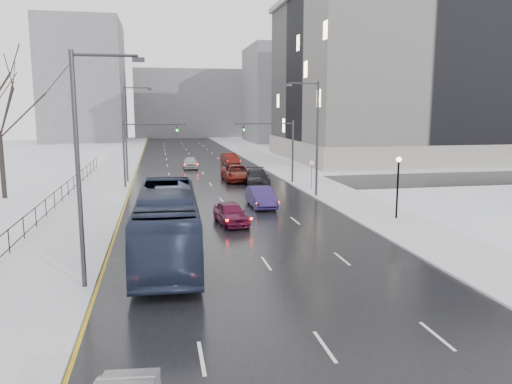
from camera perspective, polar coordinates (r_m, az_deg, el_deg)
road at (r=62.13m, az=-6.26°, el=2.36°), size 16.00×150.00×0.04m
cross_road at (r=50.30m, az=-5.10°, el=0.70°), size 130.00×10.00×0.04m
sidewalk_left at (r=62.15m, az=-15.96°, el=2.11°), size 5.00×150.00×0.16m
sidewalk_right at (r=63.85m, az=3.17°, el=2.65°), size 5.00×150.00×0.16m
park_strip at (r=63.69m, az=-24.50°, el=1.77°), size 14.00×150.00×0.12m
tree_park_e at (r=47.92m, az=-26.75°, el=-0.75°), size 9.45×9.45×13.50m
iron_fence at (r=33.12m, az=-24.63°, el=-3.17°), size 0.06×70.00×1.30m
streetlight_r_mid at (r=43.57m, az=6.74°, el=6.72°), size 2.95×0.25×10.00m
streetlight_l_near at (r=21.76m, az=-19.14°, el=3.54°), size 2.95×0.25×10.00m
streetlight_l_far at (r=53.58m, az=-14.43°, el=7.00°), size 2.95×0.25×10.00m
lamppost_r_mid at (r=35.65m, az=15.92°, el=1.50°), size 0.36×0.36×4.28m
mast_signal_right at (r=51.11m, az=3.06°, el=5.48°), size 6.10×0.33×6.50m
mast_signal_left at (r=49.63m, az=-13.65°, el=5.10°), size 6.10×0.33×6.50m
no_uturn_sign at (r=47.95m, az=6.38°, el=3.00°), size 0.60×0.06×2.70m
civic_building at (r=83.76m, az=17.94°, el=11.46°), size 41.00×31.00×24.80m
bldg_far_right at (r=121.11m, az=4.91°, el=11.03°), size 24.00×20.00×22.00m
bldg_far_left at (r=127.73m, az=-19.06°, el=11.82°), size 18.00×22.00×28.00m
bldg_far_center at (r=141.75m, az=-7.48°, el=9.95°), size 30.00×18.00×18.00m
bus at (r=26.14m, az=-10.13°, el=-3.57°), size 3.41×12.98×3.59m
sedan_center_near at (r=33.40m, az=-2.90°, el=-2.44°), size 2.25×4.51×1.48m
sedan_right_near at (r=39.16m, az=0.58°, el=-0.57°), size 1.80×4.87×1.59m
sedan_right_cross at (r=53.28m, az=-2.22°, el=2.17°), size 2.86×6.16×1.71m
sedan_right_far at (r=49.98m, az=0.13°, el=1.66°), size 2.90×5.87×1.64m
sedan_center_far at (r=65.20m, az=-7.52°, el=3.37°), size 1.92×4.60×1.56m
sedan_right_distant at (r=68.93m, az=-3.00°, el=3.79°), size 2.19×5.02×1.61m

